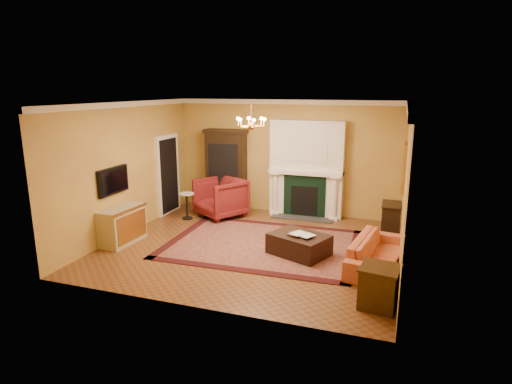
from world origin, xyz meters
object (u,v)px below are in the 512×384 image
at_px(pedestal_table, 187,204).
at_px(console_table, 391,221).
at_px(wingback_armchair, 221,196).
at_px(china_cabinet, 227,172).
at_px(coral_sofa, 377,248).
at_px(commode, 122,225).
at_px(leather_ottoman, 299,244).
at_px(end_table, 379,288).

xyz_separation_m(pedestal_table, console_table, (4.99, 0.21, -0.02)).
height_order(wingback_armchair, console_table, wingback_armchair).
xyz_separation_m(china_cabinet, coral_sofa, (4.19, -2.78, -0.67)).
height_order(pedestal_table, commode, commode).
height_order(pedestal_table, console_table, console_table).
bearing_deg(wingback_armchair, console_table, 28.10).
bearing_deg(commode, wingback_armchair, 65.95).
bearing_deg(coral_sofa, console_table, 2.62).
relative_size(commode, coral_sofa, 0.54).
bearing_deg(pedestal_table, console_table, 2.41).
xyz_separation_m(pedestal_table, leather_ottoman, (3.29, -1.45, -0.17)).
bearing_deg(coral_sofa, commode, 103.03).
xyz_separation_m(pedestal_table, coral_sofa, (4.81, -1.59, -0.01)).
xyz_separation_m(end_table, leather_ottoman, (-1.65, 1.67, -0.09)).
bearing_deg(leather_ottoman, china_cabinet, 157.90).
xyz_separation_m(wingback_armchair, coral_sofa, (4.07, -2.07, -0.17)).
height_order(console_table, leather_ottoman, console_table).
relative_size(end_table, console_table, 0.82).
bearing_deg(end_table, wingback_armchair, 139.41).
height_order(china_cabinet, end_table, china_cabinet).
relative_size(commode, console_table, 1.39).
distance_m(china_cabinet, leather_ottoman, 3.84).
bearing_deg(china_cabinet, wingback_armchair, -86.52).
height_order(wingback_armchair, pedestal_table, wingback_armchair).
distance_m(wingback_armchair, pedestal_table, 0.89).
xyz_separation_m(pedestal_table, end_table, (4.93, -3.12, -0.08)).
distance_m(pedestal_table, console_table, 5.00).
relative_size(wingback_armchair, coral_sofa, 0.57).
bearing_deg(end_table, console_table, 88.97).
height_order(coral_sofa, console_table, coral_sofa).
relative_size(console_table, leather_ottoman, 0.68).
bearing_deg(leather_ottoman, pedestal_table, 178.78).
height_order(commode, leather_ottoman, commode).
bearing_deg(console_table, leather_ottoman, -136.56).
bearing_deg(console_table, pedestal_table, -178.27).
distance_m(pedestal_table, end_table, 5.84).
xyz_separation_m(end_table, console_table, (0.06, 3.33, 0.07)).
bearing_deg(china_cabinet, pedestal_table, -123.49).
relative_size(pedestal_table, leather_ottoman, 0.61).
height_order(pedestal_table, leather_ottoman, pedestal_table).
height_order(wingback_armchair, commode, wingback_armchair).
height_order(coral_sofa, end_table, coral_sofa).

